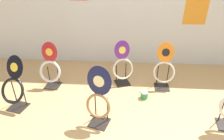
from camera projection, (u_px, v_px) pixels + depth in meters
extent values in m
cube|color=silver|center=(129.00, 7.00, 4.21)|extent=(8.00, 0.06, 2.60)
cube|color=orange|center=(196.00, 10.00, 4.12)|extent=(0.47, 0.01, 0.59)
cube|color=black|center=(53.00, 85.00, 3.92)|extent=(0.30, 0.30, 0.01)
cylinder|color=black|center=(49.00, 75.00, 3.92)|extent=(0.02, 0.02, 0.35)
cylinder|color=black|center=(58.00, 76.00, 3.90)|extent=(0.02, 0.02, 0.35)
cylinder|color=black|center=(50.00, 81.00, 3.78)|extent=(0.22, 0.04, 0.02)
torus|color=silver|center=(50.00, 72.00, 3.74)|extent=(0.43, 0.23, 0.41)
ellipsoid|color=#AD1E23|center=(49.00, 52.00, 3.65)|extent=(0.32, 0.12, 0.37)
ellipsoid|color=yellow|center=(49.00, 52.00, 3.64)|extent=(0.14, 0.04, 0.14)
sphere|color=silver|center=(46.00, 61.00, 3.73)|extent=(0.02, 0.02, 0.02)
sphere|color=silver|center=(54.00, 62.00, 3.70)|extent=(0.02, 0.02, 0.02)
cube|color=black|center=(99.00, 123.00, 3.03)|extent=(0.35, 0.35, 0.01)
cylinder|color=black|center=(96.00, 106.00, 3.04)|extent=(0.02, 0.02, 0.42)
cylinder|color=black|center=(107.00, 110.00, 2.97)|extent=(0.02, 0.02, 0.42)
cylinder|color=black|center=(97.00, 117.00, 2.89)|extent=(0.22, 0.08, 0.02)
torus|color=#9E7042|center=(98.00, 106.00, 2.85)|extent=(0.40, 0.25, 0.37)
ellipsoid|color=#141942|center=(99.00, 81.00, 2.72)|extent=(0.37, 0.17, 0.45)
ellipsoid|color=beige|center=(99.00, 81.00, 2.71)|extent=(0.16, 0.07, 0.17)
sphere|color=silver|center=(93.00, 94.00, 2.84)|extent=(0.02, 0.02, 0.02)
sphere|color=silver|center=(106.00, 97.00, 2.78)|extent=(0.02, 0.02, 0.02)
cube|color=black|center=(18.00, 107.00, 3.35)|extent=(0.34, 0.34, 0.01)
cylinder|color=black|center=(14.00, 92.00, 3.35)|extent=(0.02, 0.02, 0.43)
cylinder|color=black|center=(24.00, 94.00, 3.29)|extent=(0.02, 0.02, 0.43)
cylinder|color=black|center=(13.00, 101.00, 3.20)|extent=(0.22, 0.07, 0.02)
torus|color=black|center=(12.00, 91.00, 3.17)|extent=(0.47, 0.34, 0.38)
ellipsoid|color=black|center=(15.00, 67.00, 3.14)|extent=(0.34, 0.23, 0.37)
ellipsoid|color=yellow|center=(14.00, 67.00, 3.12)|extent=(0.15, 0.09, 0.14)
sphere|color=silver|center=(10.00, 78.00, 3.19)|extent=(0.02, 0.02, 0.02)
sphere|color=silver|center=(19.00, 80.00, 3.15)|extent=(0.02, 0.02, 0.02)
cube|color=black|center=(162.00, 87.00, 3.87)|extent=(0.29, 0.29, 0.01)
cylinder|color=black|center=(157.00, 75.00, 3.85)|extent=(0.02, 0.02, 0.44)
cylinder|color=black|center=(168.00, 75.00, 3.83)|extent=(0.02, 0.02, 0.44)
cylinder|color=black|center=(163.00, 81.00, 3.72)|extent=(0.22, 0.03, 0.02)
torus|color=beige|center=(164.00, 72.00, 3.69)|extent=(0.40, 0.21, 0.37)
ellipsoid|color=orange|center=(166.00, 52.00, 3.62)|extent=(0.31, 0.13, 0.37)
ellipsoid|color=black|center=(166.00, 52.00, 3.60)|extent=(0.14, 0.05, 0.14)
sphere|color=silver|center=(160.00, 62.00, 3.68)|extent=(0.02, 0.02, 0.02)
sphere|color=silver|center=(169.00, 63.00, 3.66)|extent=(0.02, 0.02, 0.02)
cube|color=black|center=(122.00, 83.00, 4.00)|extent=(0.36, 0.36, 0.01)
cylinder|color=black|center=(116.00, 73.00, 3.96)|extent=(0.02, 0.02, 0.37)
cylinder|color=black|center=(126.00, 72.00, 4.01)|extent=(0.02, 0.02, 0.37)
cylinder|color=black|center=(124.00, 78.00, 3.86)|extent=(0.22, 0.09, 0.02)
torus|color=beige|center=(123.00, 69.00, 3.82)|extent=(0.44, 0.29, 0.40)
ellipsoid|color=#60237F|center=(122.00, 50.00, 3.72)|extent=(0.31, 0.17, 0.37)
ellipsoid|color=#E5CC4C|center=(122.00, 50.00, 3.71)|extent=(0.14, 0.07, 0.14)
sphere|color=silver|center=(118.00, 60.00, 3.77)|extent=(0.02, 0.02, 0.02)
sphere|color=silver|center=(126.00, 59.00, 3.81)|extent=(0.02, 0.02, 0.02)
cylinder|color=black|center=(222.00, 109.00, 2.97)|extent=(0.02, 0.02, 0.45)
cylinder|color=#2D8E4C|center=(144.00, 95.00, 3.55)|extent=(0.13, 0.13, 0.12)
torus|color=silver|center=(144.00, 93.00, 3.53)|extent=(0.14, 0.14, 0.01)
cylinder|color=#B2B2B7|center=(144.00, 92.00, 3.52)|extent=(0.11, 0.11, 0.00)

